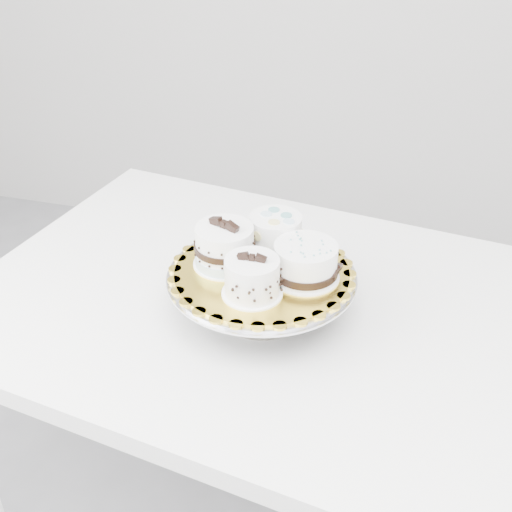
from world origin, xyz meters
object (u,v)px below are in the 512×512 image
(cake_banded, at_px, (225,247))
(cake_ribbon, at_px, (306,263))
(table, at_px, (278,334))
(cake_stand, at_px, (262,286))
(cake_swirl, at_px, (252,278))
(cake_board, at_px, (262,272))
(cake_dots, at_px, (275,233))

(cake_banded, xyz_separation_m, cake_ribbon, (0.15, -0.00, -0.01))
(table, bearing_deg, cake_ribbon, -27.66)
(table, distance_m, cake_stand, 0.15)
(cake_stand, bearing_deg, cake_swirl, -87.84)
(cake_banded, bearing_deg, cake_swirl, -24.70)
(cake_board, height_order, cake_ribbon, cake_ribbon)
(table, height_order, cake_banded, cake_banded)
(cake_board, height_order, cake_swirl, cake_swirl)
(cake_board, height_order, cake_banded, cake_banded)
(cake_swirl, relative_size, cake_banded, 0.77)
(cake_stand, xyz_separation_m, cake_ribbon, (0.08, 0.00, 0.06))
(cake_dots, bearing_deg, table, -51.92)
(table, xyz_separation_m, cake_swirl, (-0.02, -0.12, 0.21))
(table, relative_size, cake_stand, 3.79)
(table, relative_size, cake_ribbon, 9.95)
(cake_board, relative_size, cake_banded, 2.32)
(cake_dots, relative_size, cake_ribbon, 0.91)
(cake_board, distance_m, cake_dots, 0.08)
(cake_swirl, distance_m, cake_ribbon, 0.11)
(cake_banded, relative_size, cake_ribbon, 1.04)
(cake_banded, distance_m, cake_ribbon, 0.15)
(cake_board, distance_m, cake_ribbon, 0.09)
(cake_board, distance_m, cake_swirl, 0.08)
(table, relative_size, cake_banded, 9.60)
(table, relative_size, cake_swirl, 12.45)
(cake_stand, bearing_deg, cake_board, 180.00)
(cake_board, relative_size, cake_ribbon, 2.40)
(cake_stand, relative_size, cake_banded, 2.53)
(cake_stand, xyz_separation_m, cake_dots, (0.01, 0.07, 0.07))
(cake_stand, distance_m, cake_swirl, 0.10)
(cake_swirl, xyz_separation_m, cake_banded, (-0.07, 0.08, 0.00))
(cake_stand, height_order, cake_board, cake_board)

